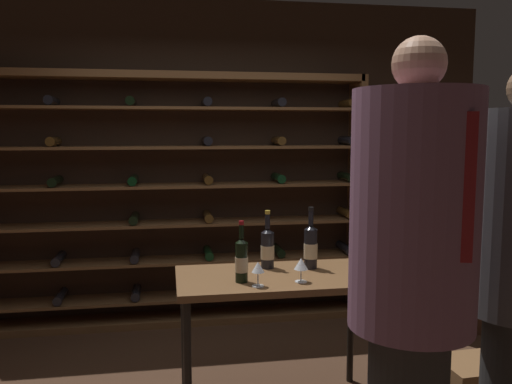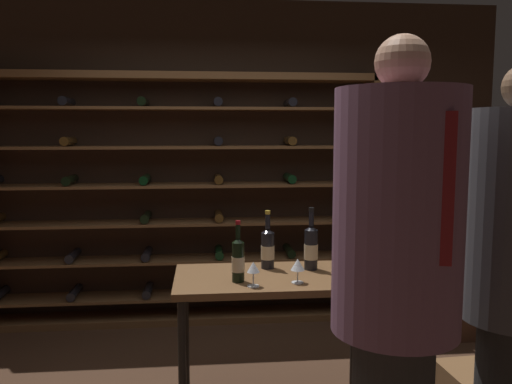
{
  "view_description": "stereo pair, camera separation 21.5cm",
  "coord_description": "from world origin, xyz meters",
  "px_view_note": "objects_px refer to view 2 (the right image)",
  "views": [
    {
      "loc": [
        -0.42,
        -2.92,
        1.69
      ],
      "look_at": [
        0.11,
        0.22,
        1.32
      ],
      "focal_mm": 36.86,
      "sensor_mm": 36.0,
      "label": 1
    },
    {
      "loc": [
        -0.2,
        -2.95,
        1.69
      ],
      "look_at": [
        0.11,
        0.22,
        1.32
      ],
      "focal_mm": 36.86,
      "sensor_mm": 36.0,
      "label": 2
    }
  ],
  "objects_px": {
    "wine_bottle_red_label": "(238,260)",
    "wine_bottle_black_capsule": "(311,247)",
    "person_guest_blue_shirt": "(396,271)",
    "wine_rack": "(182,201)",
    "display_cabinet": "(473,242)",
    "wine_glass_stemmed_right": "(298,266)",
    "wine_bottle_amber_reserve": "(268,248)",
    "wine_glass_stemmed_center": "(253,269)",
    "tasting_table": "(277,290)"
  },
  "relations": [
    {
      "from": "wine_bottle_red_label",
      "to": "wine_bottle_black_capsule",
      "type": "xyz_separation_m",
      "value": [
        0.46,
        0.22,
        0.01
      ]
    },
    {
      "from": "person_guest_blue_shirt",
      "to": "wine_bottle_red_label",
      "type": "distance_m",
      "value": 1.1
    },
    {
      "from": "wine_rack",
      "to": "display_cabinet",
      "type": "distance_m",
      "value": 2.47
    },
    {
      "from": "wine_rack",
      "to": "person_guest_blue_shirt",
      "type": "height_order",
      "value": "wine_rack"
    },
    {
      "from": "person_guest_blue_shirt",
      "to": "wine_bottle_black_capsule",
      "type": "height_order",
      "value": "person_guest_blue_shirt"
    },
    {
      "from": "wine_rack",
      "to": "wine_glass_stemmed_right",
      "type": "height_order",
      "value": "wine_rack"
    },
    {
      "from": "wine_bottle_red_label",
      "to": "wine_bottle_amber_reserve",
      "type": "height_order",
      "value": "wine_bottle_amber_reserve"
    },
    {
      "from": "wine_bottle_amber_reserve",
      "to": "wine_glass_stemmed_center",
      "type": "height_order",
      "value": "wine_bottle_amber_reserve"
    },
    {
      "from": "wine_bottle_red_label",
      "to": "wine_glass_stemmed_center",
      "type": "bearing_deg",
      "value": -53.51
    },
    {
      "from": "wine_bottle_black_capsule",
      "to": "wine_glass_stemmed_right",
      "type": "relative_size",
      "value": 2.77
    },
    {
      "from": "wine_rack",
      "to": "wine_glass_stemmed_right",
      "type": "xyz_separation_m",
      "value": [
        0.71,
        -1.76,
        -0.14
      ]
    },
    {
      "from": "person_guest_blue_shirt",
      "to": "wine_glass_stemmed_right",
      "type": "height_order",
      "value": "person_guest_blue_shirt"
    },
    {
      "from": "wine_rack",
      "to": "wine_bottle_red_label",
      "type": "bearing_deg",
      "value": -77.36
    },
    {
      "from": "display_cabinet",
      "to": "wine_bottle_amber_reserve",
      "type": "distance_m",
      "value": 2.01
    },
    {
      "from": "wine_glass_stemmed_right",
      "to": "display_cabinet",
      "type": "bearing_deg",
      "value": 35.57
    },
    {
      "from": "wine_bottle_red_label",
      "to": "wine_bottle_black_capsule",
      "type": "height_order",
      "value": "wine_bottle_black_capsule"
    },
    {
      "from": "person_guest_blue_shirt",
      "to": "wine_bottle_red_label",
      "type": "xyz_separation_m",
      "value": [
        -0.57,
        0.92,
        -0.17
      ]
    },
    {
      "from": "person_guest_blue_shirt",
      "to": "wine_bottle_amber_reserve",
      "type": "distance_m",
      "value": 1.26
    },
    {
      "from": "wine_rack",
      "to": "display_cabinet",
      "type": "bearing_deg",
      "value": -13.13
    },
    {
      "from": "tasting_table",
      "to": "wine_bottle_amber_reserve",
      "type": "xyz_separation_m",
      "value": [
        -0.04,
        0.17,
        0.22
      ]
    },
    {
      "from": "wine_glass_stemmed_right",
      "to": "wine_bottle_amber_reserve",
      "type": "bearing_deg",
      "value": 111.0
    },
    {
      "from": "tasting_table",
      "to": "person_guest_blue_shirt",
      "type": "height_order",
      "value": "person_guest_blue_shirt"
    },
    {
      "from": "wine_bottle_black_capsule",
      "to": "wine_glass_stemmed_center",
      "type": "bearing_deg",
      "value": -139.83
    },
    {
      "from": "wine_rack",
      "to": "wine_glass_stemmed_right",
      "type": "distance_m",
      "value": 1.9
    },
    {
      "from": "display_cabinet",
      "to": "wine_bottle_black_capsule",
      "type": "distance_m",
      "value": 1.81
    },
    {
      "from": "wine_rack",
      "to": "wine_bottle_black_capsule",
      "type": "height_order",
      "value": "wine_rack"
    },
    {
      "from": "wine_bottle_red_label",
      "to": "wine_glass_stemmed_right",
      "type": "height_order",
      "value": "wine_bottle_red_label"
    },
    {
      "from": "wine_glass_stemmed_center",
      "to": "display_cabinet",
      "type": "bearing_deg",
      "value": 32.78
    },
    {
      "from": "wine_rack",
      "to": "wine_bottle_black_capsule",
      "type": "relative_size",
      "value": 8.88
    },
    {
      "from": "wine_bottle_amber_reserve",
      "to": "tasting_table",
      "type": "bearing_deg",
      "value": -77.84
    },
    {
      "from": "wine_rack",
      "to": "person_guest_blue_shirt",
      "type": "xyz_separation_m",
      "value": [
        0.95,
        -2.62,
        0.05
      ]
    },
    {
      "from": "wine_bottle_amber_reserve",
      "to": "wine_bottle_black_capsule",
      "type": "relative_size",
      "value": 0.94
    },
    {
      "from": "display_cabinet",
      "to": "wine_bottle_black_capsule",
      "type": "bearing_deg",
      "value": -149.3
    },
    {
      "from": "person_guest_blue_shirt",
      "to": "wine_glass_stemmed_right",
      "type": "xyz_separation_m",
      "value": [
        -0.24,
        0.86,
        -0.2
      ]
    },
    {
      "from": "wine_bottle_black_capsule",
      "to": "wine_glass_stemmed_right",
      "type": "height_order",
      "value": "wine_bottle_black_capsule"
    },
    {
      "from": "wine_bottle_amber_reserve",
      "to": "wine_bottle_black_capsule",
      "type": "distance_m",
      "value": 0.27
    },
    {
      "from": "person_guest_blue_shirt",
      "to": "wine_rack",
      "type": "bearing_deg",
      "value": 127.91
    },
    {
      "from": "wine_glass_stemmed_right",
      "to": "wine_rack",
      "type": "bearing_deg",
      "value": 112.04
    },
    {
      "from": "person_guest_blue_shirt",
      "to": "wine_bottle_red_label",
      "type": "height_order",
      "value": "person_guest_blue_shirt"
    },
    {
      "from": "tasting_table",
      "to": "display_cabinet",
      "type": "relative_size",
      "value": 0.77
    },
    {
      "from": "wine_rack",
      "to": "wine_glass_stemmed_center",
      "type": "relative_size",
      "value": 24.5
    },
    {
      "from": "wine_rack",
      "to": "tasting_table",
      "type": "xyz_separation_m",
      "value": [
        0.62,
        -1.59,
        -0.33
      ]
    },
    {
      "from": "tasting_table",
      "to": "display_cabinet",
      "type": "xyz_separation_m",
      "value": [
        1.77,
        1.03,
        0.03
      ]
    },
    {
      "from": "person_guest_blue_shirt",
      "to": "wine_bottle_amber_reserve",
      "type": "bearing_deg",
      "value": 125.1
    },
    {
      "from": "wine_rack",
      "to": "display_cabinet",
      "type": "height_order",
      "value": "wine_rack"
    },
    {
      "from": "tasting_table",
      "to": "wine_glass_stemmed_right",
      "type": "bearing_deg",
      "value": -61.12
    },
    {
      "from": "wine_rack",
      "to": "display_cabinet",
      "type": "relative_size",
      "value": 2.18
    },
    {
      "from": "wine_bottle_red_label",
      "to": "wine_glass_stemmed_center",
      "type": "xyz_separation_m",
      "value": [
        0.08,
        -0.1,
        -0.03
      ]
    },
    {
      "from": "wine_bottle_black_capsule",
      "to": "wine_bottle_amber_reserve",
      "type": "bearing_deg",
      "value": 168.81
    },
    {
      "from": "wine_rack",
      "to": "tasting_table",
      "type": "height_order",
      "value": "wine_rack"
    }
  ]
}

